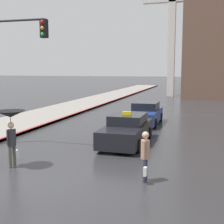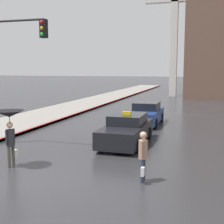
{
  "view_description": "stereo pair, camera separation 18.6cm",
  "coord_description": "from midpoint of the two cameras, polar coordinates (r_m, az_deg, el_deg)",
  "views": [
    {
      "loc": [
        4.98,
        -8.45,
        3.62
      ],
      "look_at": [
        0.45,
        7.06,
        1.4
      ],
      "focal_mm": 50.0,
      "sensor_mm": 36.0,
      "label": 1
    },
    {
      "loc": [
        5.16,
        -8.39,
        3.62
      ],
      "look_at": [
        0.45,
        7.06,
        1.4
      ],
      "focal_mm": 50.0,
      "sensor_mm": 36.0,
      "label": 2
    }
  ],
  "objects": [
    {
      "name": "pedestrian_with_umbrella",
      "position": [
        12.03,
        -18.45,
        -1.67
      ],
      "size": [
        1.09,
        1.09,
        2.12
      ],
      "rotation": [
        0.0,
        0.0,
        1.44
      ],
      "color": "#4C473D",
      "rests_on": "ground_plane"
    },
    {
      "name": "traffic_light",
      "position": [
        15.32,
        -19.24,
        9.58
      ],
      "size": [
        3.56,
        0.38,
        6.08
      ],
      "color": "black",
      "rests_on": "ground_plane"
    },
    {
      "name": "ground_plane",
      "position": [
        10.47,
        -14.18,
        -12.64
      ],
      "size": [
        300.0,
        300.0,
        0.0
      ],
      "primitive_type": "plane",
      "color": "#2D2D30"
    },
    {
      "name": "monument_cross",
      "position": [
        43.43,
        10.82,
        16.19
      ],
      "size": [
        7.79,
        0.9,
        17.71
      ],
      "color": "white",
      "rests_on": "ground_plane"
    },
    {
      "name": "pedestrian_man",
      "position": [
        10.13,
        5.58,
        -7.57
      ],
      "size": [
        0.29,
        0.58,
        1.65
      ],
      "rotation": [
        0.0,
        0.0,
        -1.57
      ],
      "color": "#2D3347",
      "rests_on": "ground_plane"
    },
    {
      "name": "sedan_red",
      "position": [
        20.86,
        5.84,
        -0.35
      ],
      "size": [
        1.91,
        4.28,
        1.44
      ],
      "rotation": [
        0.0,
        0.0,
        3.14
      ],
      "color": "navy",
      "rests_on": "ground_plane"
    },
    {
      "name": "taxi",
      "position": [
        15.25,
        2.4,
        -3.33
      ],
      "size": [
        1.91,
        4.62,
        1.6
      ],
      "rotation": [
        0.0,
        0.0,
        3.14
      ],
      "color": "black",
      "rests_on": "ground_plane"
    }
  ]
}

